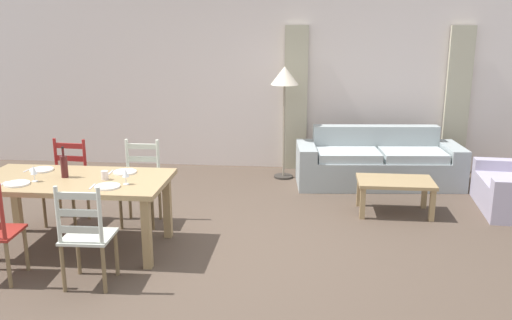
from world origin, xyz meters
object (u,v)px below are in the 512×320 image
(dining_chair_near_right, at_px, (86,236))
(standing_lamp, at_px, (285,83))
(coffee_table, at_px, (395,185))
(wine_glass_near_right, at_px, (126,173))
(coffee_cup_primary, at_px, (105,175))
(dining_chair_far_right, at_px, (141,183))
(dining_chair_far_left, at_px, (67,182))
(wine_glass_near_left, at_px, (34,171))
(couch, at_px, (377,164))
(wine_bottle, at_px, (64,166))
(dining_table, at_px, (74,187))

(dining_chair_near_right, distance_m, standing_lamp, 3.99)
(dining_chair_near_right, relative_size, standing_lamp, 0.59)
(coffee_table, bearing_deg, wine_glass_near_right, -151.45)
(wine_glass_near_right, bearing_deg, coffee_cup_primary, 152.81)
(coffee_table, bearing_deg, dining_chair_far_right, -168.54)
(standing_lamp, bearing_deg, dining_chair_far_left, -139.35)
(dining_chair_far_right, distance_m, standing_lamp, 2.69)
(dining_chair_far_right, distance_m, coffee_cup_primary, 0.86)
(wine_glass_near_right, bearing_deg, wine_glass_near_left, 179.78)
(wine_glass_near_left, xyz_separation_m, coffee_table, (3.72, 1.52, -0.51))
(wine_glass_near_left, bearing_deg, standing_lamp, 51.66)
(couch, xyz_separation_m, standing_lamp, (-1.34, 0.18, 1.12))
(dining_chair_near_right, relative_size, wine_glass_near_left, 5.96)
(coffee_cup_primary, bearing_deg, coffee_table, 24.41)
(wine_bottle, height_order, coffee_table, wine_bottle)
(dining_chair_near_right, xyz_separation_m, coffee_table, (2.95, 2.17, -0.12))
(couch, bearing_deg, coffee_cup_primary, -138.95)
(dining_chair_far_left, height_order, dining_chair_far_right, same)
(couch, height_order, coffee_table, couch)
(wine_bottle, bearing_deg, wine_glass_near_left, -143.53)
(dining_chair_far_right, xyz_separation_m, standing_lamp, (1.54, 2.00, 0.93))
(wine_glass_near_left, bearing_deg, dining_chair_near_right, -40.23)
(dining_chair_far_left, relative_size, coffee_table, 1.07)
(wine_glass_near_right, relative_size, coffee_cup_primary, 1.79)
(dining_chair_far_right, xyz_separation_m, couch, (2.88, 1.81, -0.19))
(coffee_cup_primary, xyz_separation_m, standing_lamp, (1.64, 2.79, 0.62))
(standing_lamp, bearing_deg, coffee_table, -44.75)
(dining_table, relative_size, dining_chair_far_left, 1.98)
(dining_table, height_order, coffee_cup_primary, coffee_cup_primary)
(dining_chair_far_right, relative_size, wine_glass_near_left, 5.96)
(dining_chair_near_right, distance_m, wine_bottle, 1.05)
(couch, distance_m, standing_lamp, 1.76)
(dining_chair_far_left, height_order, coffee_table, dining_chair_far_left)
(dining_table, height_order, wine_glass_near_left, wine_glass_near_left)
(dining_chair_far_left, relative_size, dining_chair_far_right, 1.00)
(dining_table, height_order, coffee_table, dining_table)
(dining_chair_near_right, distance_m, coffee_table, 3.66)
(dining_table, distance_m, dining_chair_far_right, 0.92)
(dining_chair_far_left, distance_m, coffee_cup_primary, 1.09)
(dining_table, height_order, dining_chair_far_left, dining_chair_far_left)
(dining_chair_far_right, xyz_separation_m, wine_bottle, (-0.54, -0.75, 0.39))
(dining_table, xyz_separation_m, wine_glass_near_right, (0.60, -0.14, 0.20))
(standing_lamp, bearing_deg, wine_glass_near_left, -128.34)
(wine_glass_near_right, distance_m, coffee_table, 3.22)
(wine_bottle, distance_m, coffee_cup_primary, 0.44)
(dining_chair_far_right, relative_size, coffee_cup_primary, 10.67)
(wine_glass_near_right, height_order, coffee_cup_primary, wine_glass_near_right)
(dining_table, height_order, couch, couch)
(dining_chair_near_right, height_order, coffee_cup_primary, dining_chair_near_right)
(dining_table, height_order, standing_lamp, standing_lamp)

